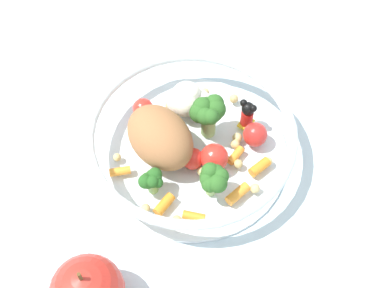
# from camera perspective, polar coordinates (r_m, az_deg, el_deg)

# --- Properties ---
(ground_plane) EXTENTS (2.40, 2.40, 0.00)m
(ground_plane) POSITION_cam_1_polar(r_m,az_deg,el_deg) (0.63, -1.12, -1.30)
(ground_plane) COLOR silver
(food_container) EXTENTS (0.24, 0.24, 0.07)m
(food_container) POSITION_cam_1_polar(r_m,az_deg,el_deg) (0.61, -0.41, 0.83)
(food_container) COLOR white
(food_container) RESTS_ON ground_plane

